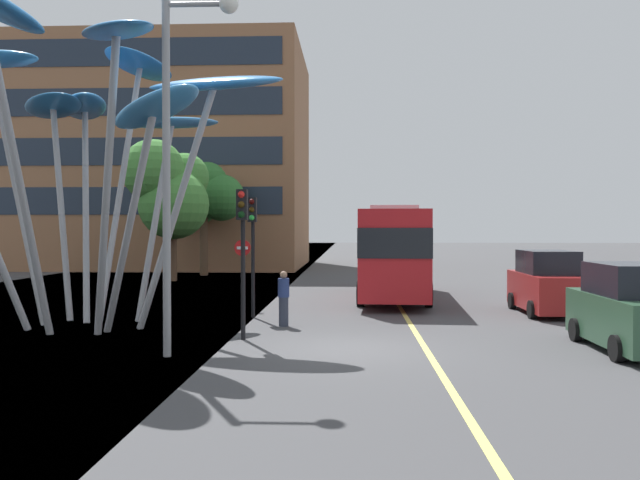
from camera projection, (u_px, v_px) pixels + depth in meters
ground at (323, 350)px, 16.22m from camera, size 120.00×240.00×0.10m
red_bus at (394, 248)px, 27.61m from camera, size 3.23×10.62×3.85m
leaf_sculpture at (85, 95)px, 19.50m from camera, size 11.71×11.67×9.16m
traffic_light_kerb_near at (242, 232)px, 17.36m from camera, size 0.28×0.42×3.96m
traffic_light_kerb_far at (252, 231)px, 21.70m from camera, size 0.28×0.42×3.95m
car_parked_near at (632, 310)px, 15.84m from camera, size 1.94×4.33×2.10m
car_parked_mid at (547, 284)px, 22.78m from camera, size 1.95×4.29×2.18m
street_lamp at (182, 129)px, 15.08m from camera, size 1.75×0.44×8.25m
tree_pavement_near at (169, 189)px, 36.34m from camera, size 4.61×4.73×7.78m
tree_pavement_far at (199, 196)px, 42.02m from camera, size 5.62×4.73×7.12m
pedestrian at (284, 299)px, 19.87m from camera, size 0.34×0.34×1.66m
no_entry_sign at (243, 263)px, 24.25m from camera, size 0.60×0.12×2.53m
backdrop_building at (135, 160)px, 51.77m from camera, size 26.34×14.98×16.52m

